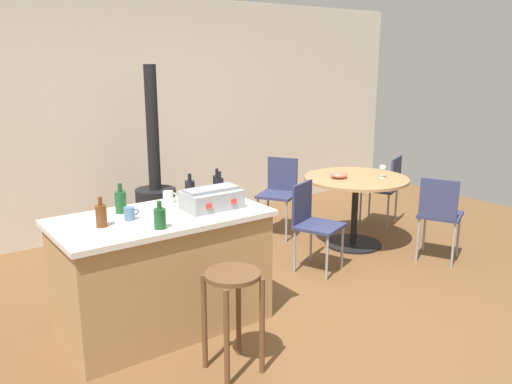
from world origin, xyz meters
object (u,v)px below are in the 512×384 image
(wooden_stool, at_px, (233,298))
(toolbox, at_px, (212,199))
(folding_chair_left, at_px, (385,185))
(bottle_1, at_px, (220,186))
(bottle_3, at_px, (217,184))
(bottle_4, at_px, (121,201))
(serving_bowl, at_px, (339,175))
(cup_0, at_px, (169,197))
(folding_chair_far, at_px, (439,212))
(folding_chair_right, at_px, (279,190))
(wine_glass, at_px, (383,168))
(cup_1, at_px, (130,214))
(dining_table, at_px, (355,193))
(kitchen_island, at_px, (163,271))
(bottle_5, at_px, (101,215))
(wood_stove, at_px, (156,202))
(bottle_2, at_px, (190,189))
(bottle_0, at_px, (160,218))
(folding_chair_near, at_px, (313,220))

(wooden_stool, distance_m, toolbox, 0.92)
(folding_chair_left, xyz_separation_m, bottle_1, (-2.66, -0.49, 0.46))
(bottle_3, height_order, bottle_4, bottle_4)
(serving_bowl, bearing_deg, cup_0, -173.52)
(folding_chair_far, xyz_separation_m, toolbox, (-2.42, 0.34, 0.44))
(folding_chair_right, distance_m, wine_glass, 1.21)
(bottle_1, bearing_deg, cup_1, -167.13)
(dining_table, xyz_separation_m, folding_chair_left, (0.82, 0.28, -0.08))
(kitchen_island, relative_size, bottle_5, 7.38)
(cup_1, bearing_deg, wood_stove, 59.98)
(wooden_stool, height_order, bottle_1, bottle_1)
(kitchen_island, relative_size, bottle_1, 7.43)
(bottle_2, bearing_deg, bottle_1, -16.15)
(bottle_2, height_order, cup_1, bottle_2)
(bottle_4, bearing_deg, folding_chair_far, -11.69)
(folding_chair_left, bearing_deg, toolbox, -165.10)
(cup_1, bearing_deg, wine_glass, 4.39)
(bottle_4, bearing_deg, bottle_5, -134.22)
(bottle_0, bearing_deg, bottle_1, 32.47)
(wine_glass, xyz_separation_m, serving_bowl, (-0.38, 0.27, -0.07))
(dining_table, height_order, folding_chair_near, folding_chair_near)
(folding_chair_near, distance_m, toolbox, 1.37)
(bottle_1, bearing_deg, bottle_3, 75.14)
(dining_table, xyz_separation_m, cup_1, (-2.72, -0.41, 0.35))
(bottle_0, xyz_separation_m, bottle_2, (0.54, 0.57, 0.01))
(kitchen_island, relative_size, cup_0, 13.17)
(bottle_2, bearing_deg, folding_chair_left, 8.27)
(bottle_2, bearing_deg, cup_0, -174.52)
(bottle_1, height_order, cup_1, bottle_1)
(kitchen_island, bearing_deg, cup_1, 176.24)
(folding_chair_near, xyz_separation_m, toolbox, (-1.27, -0.25, 0.46))
(dining_table, height_order, toolbox, toolbox)
(wooden_stool, height_order, folding_chair_right, folding_chair_right)
(kitchen_island, relative_size, toolbox, 3.60)
(toolbox, relative_size, bottle_2, 2.09)
(bottle_3, relative_size, cup_1, 1.93)
(bottle_2, xyz_separation_m, bottle_3, (0.27, 0.01, 0.00))
(bottle_2, bearing_deg, folding_chair_far, -15.95)
(folding_chair_near, bearing_deg, wine_glass, 3.23)
(bottle_2, distance_m, bottle_4, 0.62)
(cup_0, xyz_separation_m, wine_glass, (2.49, -0.03, -0.06))
(bottle_4, distance_m, cup_1, 0.21)
(bottle_4, bearing_deg, bottle_0, -82.23)
(folding_chair_near, height_order, bottle_5, bottle_5)
(folding_chair_near, distance_m, cup_0, 1.53)
(bottle_0, height_order, bottle_5, bottle_5)
(wood_stove, distance_m, bottle_2, 1.59)
(wooden_stool, distance_m, folding_chair_right, 2.82)
(wooden_stool, distance_m, bottle_4, 1.17)
(kitchen_island, relative_size, folding_chair_left, 1.81)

